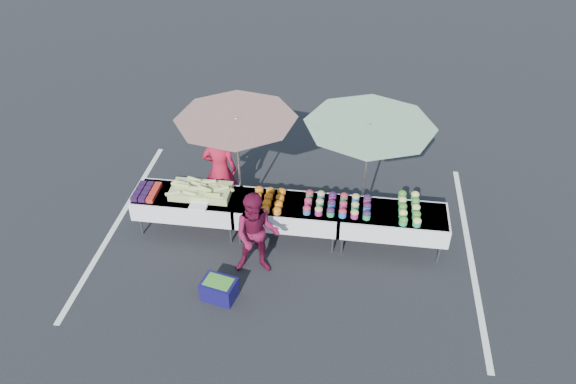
# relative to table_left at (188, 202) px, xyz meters

# --- Properties ---
(ground) EXTENTS (80.00, 80.00, 0.00)m
(ground) POSITION_rel_table_left_xyz_m (1.80, 0.00, -0.58)
(ground) COLOR black
(stripe_left) EXTENTS (0.10, 5.00, 0.00)m
(stripe_left) POSITION_rel_table_left_xyz_m (-1.40, 0.00, -0.58)
(stripe_left) COLOR silver
(stripe_left) RESTS_ON ground
(stripe_right) EXTENTS (0.10, 5.00, 0.00)m
(stripe_right) POSITION_rel_table_left_xyz_m (5.00, 0.00, -0.58)
(stripe_right) COLOR silver
(stripe_right) RESTS_ON ground
(table_left) EXTENTS (1.86, 0.81, 0.75)m
(table_left) POSITION_rel_table_left_xyz_m (0.00, 0.00, 0.00)
(table_left) COLOR white
(table_left) RESTS_ON ground
(table_center) EXTENTS (1.86, 0.81, 0.75)m
(table_center) POSITION_rel_table_left_xyz_m (1.80, 0.00, 0.00)
(table_center) COLOR white
(table_center) RESTS_ON ground
(table_right) EXTENTS (1.86, 0.81, 0.75)m
(table_right) POSITION_rel_table_left_xyz_m (3.60, 0.00, 0.00)
(table_right) COLOR white
(table_right) RESTS_ON ground
(berry_punnets) EXTENTS (0.40, 0.54, 0.08)m
(berry_punnets) POSITION_rel_table_left_xyz_m (-0.71, -0.06, 0.21)
(berry_punnets) COLOR black
(berry_punnets) RESTS_ON table_left
(corn_pile) EXTENTS (1.16, 0.57, 0.26)m
(corn_pile) POSITION_rel_table_left_xyz_m (0.25, 0.04, 0.26)
(corn_pile) COLOR #9AAC58
(corn_pile) RESTS_ON table_left
(plastic_bags) EXTENTS (0.30, 0.25, 0.05)m
(plastic_bags) POSITION_rel_table_left_xyz_m (0.30, -0.30, 0.19)
(plastic_bags) COLOR white
(plastic_bags) RESTS_ON table_left
(carrot_bowls) EXTENTS (0.55, 0.69, 0.11)m
(carrot_bowls) POSITION_rel_table_left_xyz_m (1.45, -0.01, 0.22)
(carrot_bowls) COLOR orange
(carrot_bowls) RESTS_ON table_center
(potato_cups) EXTENTS (1.14, 0.58, 0.16)m
(potato_cups) POSITION_rel_table_left_xyz_m (2.65, 0.00, 0.25)
(potato_cups) COLOR #2565AF
(potato_cups) RESTS_ON table_right
(bean_baskets) EXTENTS (0.36, 0.86, 0.15)m
(bean_baskets) POSITION_rel_table_left_xyz_m (3.86, 0.08, 0.24)
(bean_baskets) COLOR #259754
(bean_baskets) RESTS_ON table_right
(vendor) EXTENTS (0.65, 0.45, 1.72)m
(vendor) POSITION_rel_table_left_xyz_m (0.44, 0.70, 0.27)
(vendor) COLOR maroon
(vendor) RESTS_ON ground
(customer) EXTENTS (0.81, 0.67, 1.54)m
(customer) POSITION_rel_table_left_xyz_m (1.42, -0.89, 0.19)
(customer) COLOR maroon
(customer) RESTS_ON ground
(umbrella_left) EXTENTS (2.45, 2.45, 2.13)m
(umbrella_left) POSITION_rel_table_left_xyz_m (0.87, 0.44, 1.35)
(umbrella_left) COLOR black
(umbrella_left) RESTS_ON ground
(umbrella_right) EXTENTS (2.20, 2.20, 2.21)m
(umbrella_right) POSITION_rel_table_left_xyz_m (3.07, 0.40, 1.42)
(umbrella_right) COLOR black
(umbrella_right) RESTS_ON ground
(storage_bin) EXTENTS (0.60, 0.49, 0.35)m
(storage_bin) POSITION_rel_table_left_xyz_m (0.92, -1.59, -0.40)
(storage_bin) COLOR #120E46
(storage_bin) RESTS_ON ground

